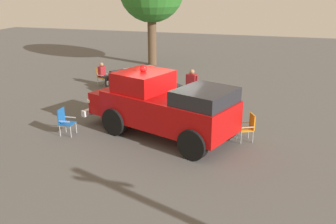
# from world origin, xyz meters

# --- Properties ---
(ground_plane) EXTENTS (60.00, 60.00, 0.00)m
(ground_plane) POSITION_xyz_m (0.00, 0.00, 0.00)
(ground_plane) COLOR #514F4C
(vintage_fire_truck) EXTENTS (6.33, 4.16, 2.59)m
(vintage_fire_truck) POSITION_xyz_m (0.06, -0.43, 1.20)
(vintage_fire_truck) COLOR black
(vintage_fire_truck) RESTS_ON ground
(classic_hot_rod) EXTENTS (4.56, 4.17, 1.46)m
(classic_hot_rod) POSITION_xyz_m (-2.35, 4.08, 0.75)
(classic_hot_rod) COLOR black
(classic_hot_rod) RESTS_ON ground
(lawn_chair_near_truck) EXTENTS (0.60, 0.61, 1.02)m
(lawn_chair_near_truck) POSITION_xyz_m (-5.44, 5.68, 0.59)
(lawn_chair_near_truck) COLOR #B7BABF
(lawn_chair_near_truck) RESTS_ON ground
(lawn_chair_by_car) EXTENTS (0.52, 0.54, 1.02)m
(lawn_chair_by_car) POSITION_xyz_m (-3.51, -1.37, 0.59)
(lawn_chair_by_car) COLOR #B7BABF
(lawn_chair_by_car) RESTS_ON ground
(lawn_chair_spare) EXTENTS (0.66, 0.65, 1.02)m
(lawn_chair_spare) POSITION_xyz_m (3.16, -0.03, 0.59)
(lawn_chair_spare) COLOR #B7BABF
(lawn_chair_spare) RESTS_ON ground
(spectator_seated) EXTENTS (0.61, 0.49, 1.29)m
(spectator_seated) POSITION_xyz_m (-5.31, 5.64, 0.70)
(spectator_seated) COLOR #383842
(spectator_seated) RESTS_ON ground
(spectator_standing) EXTENTS (0.64, 0.36, 1.68)m
(spectator_standing) POSITION_xyz_m (0.20, 3.69, 0.96)
(spectator_standing) COLOR #2D334C
(spectator_standing) RESTS_ON ground
(traffic_cone) EXTENTS (0.40, 0.40, 0.64)m
(traffic_cone) POSITION_xyz_m (-2.50, 0.46, 0.31)
(traffic_cone) COLOR orange
(traffic_cone) RESTS_ON ground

